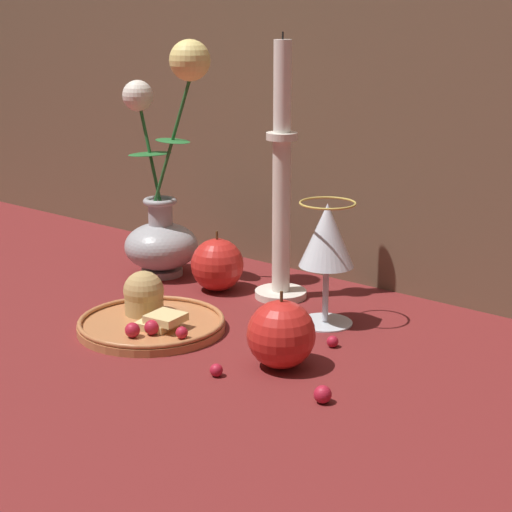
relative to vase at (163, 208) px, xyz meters
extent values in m
plane|color=maroon|center=(0.21, -0.10, -0.11)|extent=(2.40, 2.40, 0.00)
cylinder|color=#A3A3A8|center=(-0.01, 0.00, -0.10)|extent=(0.06, 0.06, 0.01)
ellipsoid|color=#A3A3A8|center=(-0.01, 0.00, -0.06)|extent=(0.11, 0.11, 0.07)
cylinder|color=#A3A3A8|center=(-0.01, 0.00, -0.01)|extent=(0.04, 0.04, 0.05)
torus|color=#A3A3A8|center=(-0.01, 0.00, 0.01)|extent=(0.05, 0.05, 0.01)
cylinder|color=#23662D|center=(-0.03, 0.00, 0.09)|extent=(0.05, 0.01, 0.16)
ellipsoid|color=#23662D|center=(-0.03, 0.00, 0.08)|extent=(0.06, 0.08, 0.00)
sphere|color=silver|center=(-0.05, 0.00, 0.17)|extent=(0.05, 0.05, 0.05)
cylinder|color=#23662D|center=(0.03, 0.00, 0.12)|extent=(0.08, 0.02, 0.22)
ellipsoid|color=#23662D|center=(0.03, 0.00, 0.11)|extent=(0.08, 0.05, 0.00)
sphere|color=#EFD67A|center=(0.07, -0.01, 0.22)|extent=(0.06, 0.06, 0.06)
cylinder|color=#B77042|center=(0.16, -0.18, -0.10)|extent=(0.19, 0.19, 0.01)
torus|color=#B77042|center=(0.16, -0.18, -0.10)|extent=(0.19, 0.19, 0.01)
cylinder|color=tan|center=(0.12, -0.16, -0.08)|extent=(0.05, 0.05, 0.03)
sphere|color=tan|center=(0.12, -0.16, -0.07)|extent=(0.05, 0.05, 0.05)
cube|color=#DBBC7A|center=(0.18, -0.19, -0.09)|extent=(0.05, 0.05, 0.01)
cube|color=#DBBC7A|center=(0.19, -0.18, -0.08)|extent=(0.05, 0.05, 0.01)
sphere|color=#AD192D|center=(0.18, -0.23, -0.09)|extent=(0.02, 0.02, 0.02)
sphere|color=#AD192D|center=(0.19, -0.21, -0.09)|extent=(0.02, 0.02, 0.02)
sphere|color=#AD192D|center=(0.23, -0.19, -0.09)|extent=(0.02, 0.02, 0.02)
cylinder|color=silver|center=(0.32, -0.02, -0.11)|extent=(0.07, 0.07, 0.00)
cylinder|color=silver|center=(0.32, -0.02, -0.07)|extent=(0.01, 0.01, 0.08)
cone|color=silver|center=(0.32, -0.02, 0.01)|extent=(0.07, 0.07, 0.08)
cone|color=maroon|center=(0.32, -0.02, 0.00)|extent=(0.06, 0.06, 0.06)
torus|color=gold|center=(0.32, -0.02, 0.05)|extent=(0.07, 0.07, 0.00)
cylinder|color=silver|center=(0.20, 0.03, -0.10)|extent=(0.07, 0.07, 0.01)
cylinder|color=silver|center=(0.20, 0.03, 0.01)|extent=(0.03, 0.03, 0.22)
cylinder|color=silver|center=(0.20, 0.03, 0.12)|extent=(0.04, 0.04, 0.01)
cylinder|color=white|center=(0.20, 0.03, 0.19)|extent=(0.02, 0.02, 0.12)
cylinder|color=black|center=(0.20, 0.03, 0.26)|extent=(0.00, 0.00, 0.01)
sphere|color=red|center=(0.36, -0.17, -0.07)|extent=(0.08, 0.08, 0.08)
cylinder|color=#4C3319|center=(0.36, -0.17, -0.02)|extent=(0.00, 0.00, 0.01)
sphere|color=red|center=(0.11, 0.00, -0.07)|extent=(0.08, 0.08, 0.08)
cylinder|color=#4C3319|center=(0.11, 0.00, -0.02)|extent=(0.00, 0.00, 0.01)
sphere|color=#AD192D|center=(0.33, -0.10, -0.10)|extent=(0.02, 0.02, 0.02)
sphere|color=#AD192D|center=(0.37, -0.08, -0.10)|extent=(0.01, 0.01, 0.01)
sphere|color=#AD192D|center=(0.32, -0.23, -0.10)|extent=(0.01, 0.01, 0.01)
sphere|color=#AD192D|center=(0.45, -0.21, -0.10)|extent=(0.02, 0.02, 0.02)
sphere|color=#AD192D|center=(0.27, -0.08, -0.10)|extent=(0.02, 0.02, 0.02)
camera|label=1|loc=(0.92, -0.89, 0.28)|focal=60.00mm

